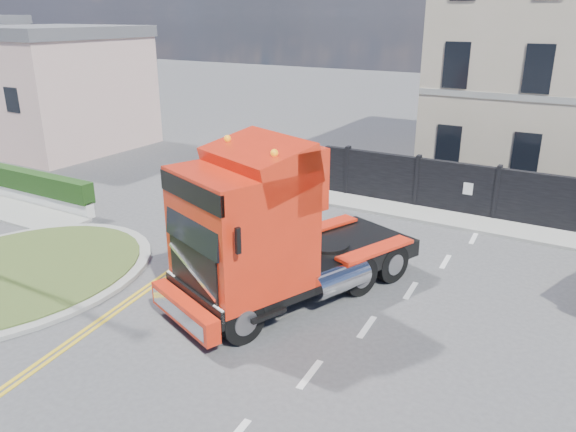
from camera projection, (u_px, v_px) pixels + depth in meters
The scene contains 8 objects.
ground at pixel (274, 292), 15.52m from camera, with size 120.00×120.00×0.00m, color #424244.
traffic_island at pixel (17, 274), 16.42m from camera, with size 6.80×6.80×0.17m.
hedge_wall at pixel (21, 184), 22.71m from camera, with size 8.00×0.55×1.35m.
seaside_bldg_pink at pixel (56, 94), 31.35m from camera, with size 8.00×8.00×6.00m, color beige.
seaside_bldg_cream at pixel (2, 89), 36.97m from camera, with size 9.00×8.00×5.00m, color silver.
hoarding_fence at pixel (573, 206), 19.31m from camera, with size 18.80×0.25×2.00m.
pavement_far at pixel (548, 237), 19.17m from camera, with size 20.00×1.60×0.12m, color gray.
truck at pixel (265, 235), 14.28m from camera, with size 5.06×7.66×4.31m.
Camera 1 is at (7.41, -11.72, 7.28)m, focal length 35.00 mm.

